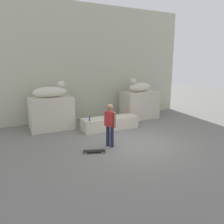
% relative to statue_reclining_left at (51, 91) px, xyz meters
% --- Properties ---
extents(ground_plane, '(40.00, 40.00, 0.00)m').
position_rel_statue_reclining_left_xyz_m(ground_plane, '(2.51, -3.46, -1.85)').
color(ground_plane, slate).
extents(facade_wall, '(11.95, 0.60, 6.34)m').
position_rel_statue_reclining_left_xyz_m(facade_wall, '(2.51, 1.55, 1.32)').
color(facade_wall, '#B6B79C').
rests_on(facade_wall, ground_plane).
extents(pedestal_left, '(2.02, 1.25, 1.57)m').
position_rel_statue_reclining_left_xyz_m(pedestal_left, '(-0.04, 0.00, -1.07)').
color(pedestal_left, beige).
rests_on(pedestal_left, ground_plane).
extents(pedestal_right, '(2.02, 1.25, 1.57)m').
position_rel_statue_reclining_left_xyz_m(pedestal_right, '(5.05, 0.00, -1.07)').
color(pedestal_right, beige).
rests_on(pedestal_right, ground_plane).
extents(statue_reclining_left, '(1.62, 0.62, 0.78)m').
position_rel_statue_reclining_left_xyz_m(statue_reclining_left, '(0.00, 0.00, 0.00)').
color(statue_reclining_left, beige).
rests_on(statue_reclining_left, pedestal_left).
extents(statue_reclining_right, '(1.68, 0.86, 0.78)m').
position_rel_statue_reclining_left_xyz_m(statue_reclining_right, '(5.02, -0.01, 0.00)').
color(statue_reclining_right, beige).
rests_on(statue_reclining_right, pedestal_right).
extents(ledge_block, '(2.73, 0.86, 0.59)m').
position_rel_statue_reclining_left_xyz_m(ledge_block, '(2.51, -1.29, -1.55)').
color(ledge_block, beige).
rests_on(ledge_block, ground_plane).
extents(skater, '(0.34, 0.49, 1.67)m').
position_rel_statue_reclining_left_xyz_m(skater, '(1.51, -3.37, -0.93)').
color(skater, '#1E233F').
rests_on(skater, ground_plane).
extents(skateboard, '(0.82, 0.47, 0.08)m').
position_rel_statue_reclining_left_xyz_m(skateboard, '(0.73, -3.69, -1.78)').
color(skateboard, black).
rests_on(skateboard, ground_plane).
extents(bottle_orange, '(0.06, 0.06, 0.28)m').
position_rel_statue_reclining_left_xyz_m(bottle_orange, '(3.64, -1.09, -1.14)').
color(bottle_orange, orange).
rests_on(bottle_orange, ledge_block).
extents(bottle_blue, '(0.06, 0.06, 0.28)m').
position_rel_statue_reclining_left_xyz_m(bottle_blue, '(1.36, -1.54, -1.14)').
color(bottle_blue, '#194C99').
rests_on(bottle_blue, ledge_block).
extents(bottle_clear, '(0.07, 0.07, 0.28)m').
position_rel_statue_reclining_left_xyz_m(bottle_clear, '(2.23, -1.30, -1.14)').
color(bottle_clear, silver).
rests_on(bottle_clear, ledge_block).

